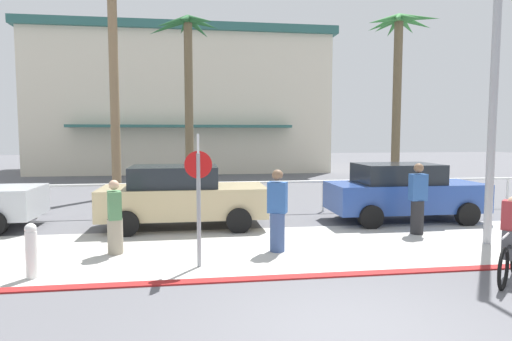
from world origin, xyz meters
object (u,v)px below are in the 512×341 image
at_px(streetlight_curb, 503,55).
at_px(palm_tree_1, 113,25).
at_px(palm_tree_2, 188,63).
at_px(pedestrian_2, 115,221).
at_px(stop_sign_bike_lane, 198,181).
at_px(palm_tree_3, 398,57).
at_px(pedestrian_0, 277,214).
at_px(car_blue_2, 403,192).
at_px(car_tan_1, 182,196).
at_px(pedestrian_1, 418,201).
at_px(bollard_0, 31,250).
at_px(cyclist_black_0, 512,240).

relative_size(streetlight_curb, palm_tree_1, 0.82).
xyz_separation_m(palm_tree_1, palm_tree_2, (2.86, 0.90, -1.25)).
xyz_separation_m(streetlight_curb, pedestrian_2, (-8.39, 0.56, -3.55)).
height_order(stop_sign_bike_lane, palm_tree_3, palm_tree_3).
bearing_deg(streetlight_curb, pedestrian_0, 176.96).
bearing_deg(pedestrian_2, car_blue_2, 17.79).
xyz_separation_m(streetlight_curb, pedestrian_0, (-4.95, 0.26, -3.44)).
distance_m(stop_sign_bike_lane, car_tan_1, 3.75).
bearing_deg(pedestrian_0, palm_tree_1, 118.40).
distance_m(pedestrian_0, pedestrian_1, 3.99).
distance_m(pedestrian_0, pedestrian_2, 3.45).
distance_m(bollard_0, car_tan_1, 4.65).
bearing_deg(palm_tree_2, palm_tree_3, -8.44).
height_order(bollard_0, pedestrian_1, pedestrian_1).
distance_m(palm_tree_2, pedestrian_1, 11.50).
height_order(palm_tree_1, palm_tree_2, palm_tree_1).
xyz_separation_m(palm_tree_1, palm_tree_3, (11.67, -0.41, -1.00)).
xyz_separation_m(palm_tree_1, pedestrian_2, (1.41, -8.66, -6.05)).
bearing_deg(stop_sign_bike_lane, pedestrian_2, 146.55).
distance_m(stop_sign_bike_lane, palm_tree_3, 13.34).
distance_m(palm_tree_1, cyclist_black_0, 15.42).
bearing_deg(bollard_0, stop_sign_bike_lane, 4.97).
height_order(palm_tree_2, car_tan_1, palm_tree_2).
bearing_deg(pedestrian_0, streetlight_curb, -3.04).
bearing_deg(palm_tree_1, car_tan_1, -66.09).
xyz_separation_m(streetlight_curb, pedestrian_1, (-1.12, 1.38, -3.43)).
xyz_separation_m(car_blue_2, cyclist_black_0, (-0.52, -5.07, -0.18)).
bearing_deg(pedestrian_1, stop_sign_bike_lane, -160.36).
height_order(streetlight_curb, cyclist_black_0, streetlight_curb).
bearing_deg(palm_tree_1, cyclist_black_0, -52.64).
xyz_separation_m(bollard_0, pedestrian_1, (8.44, 2.22, 0.34)).
xyz_separation_m(palm_tree_1, car_tan_1, (2.74, -6.18, -5.91)).
height_order(bollard_0, palm_tree_1, palm_tree_1).
height_order(streetlight_curb, palm_tree_3, palm_tree_3).
bearing_deg(stop_sign_bike_lane, palm_tree_2, 91.62).
bearing_deg(palm_tree_1, pedestrian_2, -80.75).
distance_m(stop_sign_bike_lane, palm_tree_1, 11.51).
xyz_separation_m(palm_tree_3, car_tan_1, (-8.93, -5.77, -4.92)).
bearing_deg(palm_tree_3, car_blue_2, -113.84).
distance_m(palm_tree_3, cyclist_black_0, 12.37).
bearing_deg(pedestrian_0, stop_sign_bike_lane, -153.10).
height_order(car_tan_1, cyclist_black_0, car_tan_1).
bearing_deg(palm_tree_1, bollard_0, -88.68).
height_order(palm_tree_2, pedestrian_1, palm_tree_2).
bearing_deg(pedestrian_1, car_tan_1, 164.25).
bearing_deg(car_blue_2, palm_tree_1, 145.81).
bearing_deg(streetlight_curb, car_blue_2, 102.70).
xyz_separation_m(palm_tree_1, pedestrian_0, (4.85, -8.97, -5.94)).
distance_m(bollard_0, streetlight_curb, 10.31).
bearing_deg(palm_tree_1, streetlight_curb, -43.28).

